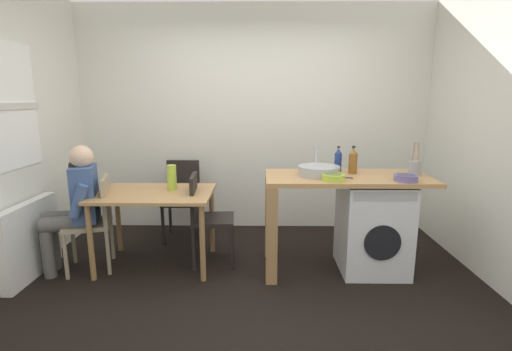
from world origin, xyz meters
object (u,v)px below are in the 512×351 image
utensil_crock (415,167)px  vase (172,177)px  chair_spare_by_wall (182,195)px  chair_opposite (205,214)px  seated_person (76,202)px  mixing_bowl (333,177)px  bottle_squat_brown (353,161)px  colander (406,178)px  dining_table (155,202)px  chair_person_seat (96,218)px  washing_machine (373,226)px  bottle_tall_green (338,160)px

utensil_crock → vase: size_ratio=1.23×
chair_spare_by_wall → utensil_crock: (2.34, -0.80, 0.48)m
chair_opposite → seated_person: 1.20m
seated_person → utensil_crock: bearing=-104.0°
seated_person → utensil_crock: 3.16m
seated_person → vase: size_ratio=4.93×
chair_opposite → mixing_bowl: 1.29m
bottle_squat_brown → colander: (0.38, -0.32, -0.09)m
colander → bottle_squat_brown: bearing=139.5°
dining_table → colander: (2.26, -0.29, 0.31)m
vase → seated_person: bearing=-165.3°
dining_table → bottle_squat_brown: bearing=1.0°
chair_person_seat → chair_opposite: 1.03m
bottle_squat_brown → vase: bearing=177.8°
chair_spare_by_wall → mixing_bowl: (1.55, -1.05, 0.44)m
utensil_crock → mixing_bowl: bearing=-162.6°
chair_spare_by_wall → utensil_crock: 2.52m
dining_table → washing_machine: 2.09m
dining_table → utensil_crock: utensil_crock is taller
utensil_crock → washing_machine: bearing=-171.9°
vase → chair_spare_by_wall: bearing=94.3°
chair_person_seat → colander: colander is taller
bottle_squat_brown → colander: size_ratio=1.31×
chair_person_seat → seated_person: seated_person is taller
chair_person_seat → colander: size_ratio=4.50×
chair_spare_by_wall → vase: 0.76m
dining_table → utensil_crock: 2.47m
dining_table → bottle_tall_green: bearing=4.2°
bottle_tall_green → utensil_crock: utensil_crock is taller
chair_spare_by_wall → seated_person: seated_person is taller
colander → chair_opposite: bearing=169.4°
seated_person → bottle_tall_green: seated_person is taller
colander → vase: (-2.11, 0.39, -0.09)m
bottle_squat_brown → colander: bottle_squat_brown is taller
seated_person → bottle_squat_brown: 2.62m
washing_machine → vase: size_ratio=3.53×
chair_opposite → chair_spare_by_wall: size_ratio=1.00×
seated_person → bottle_squat_brown: size_ratio=4.57×
bottle_tall_green → chair_person_seat: bearing=-174.9°
chair_person_seat → utensil_crock: size_ratio=3.00×
chair_opposite → bottle_squat_brown: (1.41, -0.01, 0.53)m
chair_person_seat → chair_spare_by_wall: (0.65, 0.85, 0.00)m
washing_machine → colander: size_ratio=4.30×
chair_opposite → seated_person: seated_person is taller
chair_person_seat → mixing_bowl: size_ratio=4.49×
chair_person_seat → mixing_bowl: mixing_bowl is taller
utensil_crock → chair_opposite: bearing=178.1°
chair_opposite → washing_machine: (1.60, -0.12, -0.08)m
vase → bottle_squat_brown: bearing=-2.2°
chair_spare_by_wall → mixing_bowl: size_ratio=4.49×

